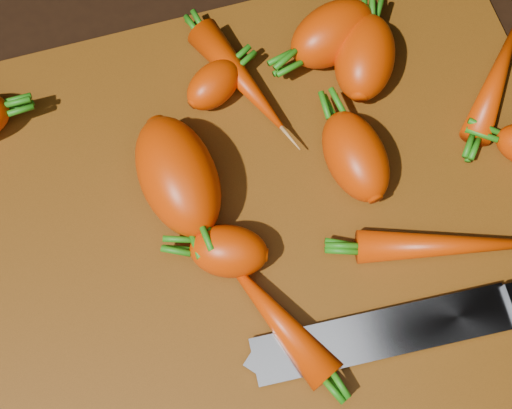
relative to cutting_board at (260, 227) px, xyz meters
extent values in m
cube|color=black|center=(0.00, 0.00, -0.01)|extent=(2.00, 2.00, 0.01)
cube|color=brown|center=(0.00, 0.00, 0.00)|extent=(0.50, 0.40, 0.01)
ellipsoid|color=#D63600|center=(-0.03, -0.02, 0.03)|extent=(0.07, 0.06, 0.04)
ellipsoid|color=#D63600|center=(-0.05, 0.04, 0.03)|extent=(0.07, 0.11, 0.06)
ellipsoid|color=#D63600|center=(0.08, 0.02, 0.03)|extent=(0.05, 0.08, 0.05)
ellipsoid|color=#D63600|center=(0.10, 0.13, 0.03)|extent=(0.09, 0.07, 0.05)
ellipsoid|color=#D63600|center=(0.00, 0.12, 0.02)|extent=(0.06, 0.05, 0.03)
ellipsoid|color=#D63600|center=(0.22, 0.06, 0.02)|extent=(0.10, 0.11, 0.02)
ellipsoid|color=#D63600|center=(0.13, -0.06, 0.02)|extent=(0.14, 0.06, 0.03)
ellipsoid|color=#D63600|center=(-0.01, -0.08, 0.02)|extent=(0.07, 0.11, 0.03)
ellipsoid|color=#D63600|center=(0.12, 0.10, 0.03)|extent=(0.08, 0.09, 0.05)
ellipsoid|color=#D63600|center=(0.02, 0.12, 0.02)|extent=(0.06, 0.11, 0.03)
cube|color=gray|center=(-0.03, -0.10, 0.01)|extent=(0.19, 0.05, 0.00)
cube|color=gray|center=(0.07, -0.11, 0.01)|extent=(0.01, 0.03, 0.01)
cube|color=black|center=(0.13, -0.11, 0.01)|extent=(0.11, 0.03, 0.02)
cylinder|color=#B2B2B7|center=(0.11, -0.11, 0.02)|extent=(0.01, 0.01, 0.00)
camera|label=1|loc=(-0.05, -0.17, 0.52)|focal=50.00mm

